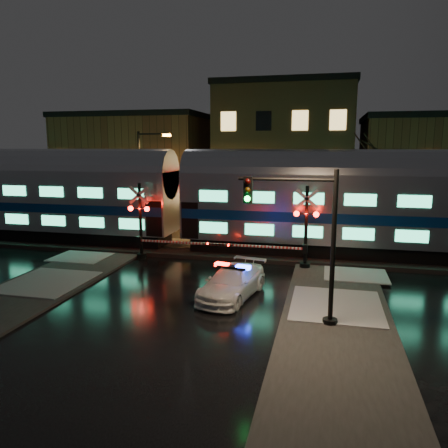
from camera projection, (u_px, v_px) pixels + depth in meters
The scene contains 13 objects.
ground at pixel (200, 276), 21.62m from camera, with size 120.00×120.00×0.00m, color black.
ballast at pixel (223, 250), 26.39m from camera, with size 90.00×4.20×0.24m, color black.
sidewalk_left at pixel (0, 306), 17.34m from camera, with size 4.00×20.00×0.12m, color #2D2D2D.
sidewalk_right at pixel (337, 339), 14.39m from camera, with size 4.00×20.00×0.12m, color #2D2D2D.
building_left at pixel (139, 164), 44.85m from camera, with size 14.00×10.00×9.00m, color brown.
building_mid at pixel (286, 152), 41.71m from camera, with size 12.00×11.00×11.50m, color brown.
building_right at pixel (433, 170), 38.55m from camera, with size 12.00×10.00×8.50m, color brown.
train at pixel (180, 195), 26.43m from camera, with size 51.00×3.12×5.92m.
police_car at pixel (232, 282), 18.46m from camera, with size 2.62×4.71×1.45m.
crossing_signal_right at pixel (299, 235), 22.47m from camera, with size 6.16×0.67×4.36m.
crossing_signal_left at pixel (146, 229), 24.38m from camera, with size 6.10×0.67×4.32m.
traffic_light at pixel (308, 244), 15.21m from camera, with size 3.61×0.67×5.58m.
streetlight at pixel (143, 176), 31.04m from camera, with size 2.46×0.26×7.35m.
Camera 1 is at (5.96, -20.00, 6.34)m, focal length 35.00 mm.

